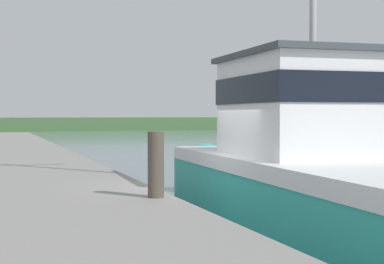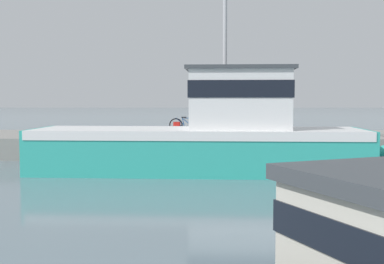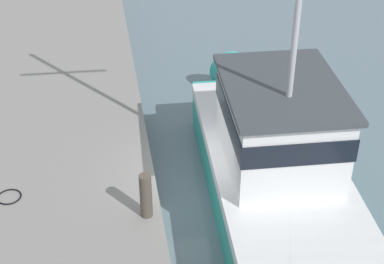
{
  "view_description": "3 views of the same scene",
  "coord_description": "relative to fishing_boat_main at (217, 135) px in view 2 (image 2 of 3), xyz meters",
  "views": [
    {
      "loc": [
        -4.23,
        -11.28,
        2.4
      ],
      "look_at": [
        -1.01,
        -1.97,
        2.11
      ],
      "focal_mm": 55.0,
      "sensor_mm": 36.0,
      "label": 1
    },
    {
      "loc": [
        18.71,
        -1.83,
        2.51
      ],
      "look_at": [
        0.37,
        -2.14,
        1.32
      ],
      "focal_mm": 45.0,
      "sensor_mm": 36.0,
      "label": 2
    },
    {
      "loc": [
        -2.13,
        -11.88,
        10.22
      ],
      "look_at": [
        0.11,
        1.55,
        1.27
      ],
      "focal_mm": 55.0,
      "sensor_mm": 36.0,
      "label": 3
    }
  ],
  "objects": [
    {
      "name": "water_bottle_on_curb",
      "position": [
        -6.91,
        -0.39,
        -0.27
      ],
      "size": [
        0.06,
        0.06,
        0.22
      ],
      "primitive_type": "cylinder",
      "color": "green",
      "rests_on": "dock_pier"
    },
    {
      "name": "bicycle_touring",
      "position": [
        -7.7,
        -1.47,
        -0.04
      ],
      "size": [
        0.51,
        1.71,
        0.76
      ],
      "rotation": [
        0.0,
        0.0,
        -0.08
      ],
      "color": "black",
      "rests_on": "dock_pier"
    },
    {
      "name": "mooring_post",
      "position": [
        -3.33,
        -0.07,
        0.2
      ],
      "size": [
        0.29,
        0.29,
        1.17
      ],
      "primitive_type": "cylinder",
      "color": "#51473D",
      "rests_on": "dock_pier"
    },
    {
      "name": "ground_plane",
      "position": [
        -1.87,
        1.24,
        -1.32
      ],
      "size": [
        320.0,
        320.0,
        0.0
      ],
      "primitive_type": "plane",
      "color": "slate"
    },
    {
      "name": "fishing_boat_main",
      "position": [
        0.0,
        0.0,
        0.0
      ],
      "size": [
        3.71,
        13.71,
        10.7
      ],
      "rotation": [
        0.0,
        0.0,
        -0.04
      ],
      "color": "teal",
      "rests_on": "ground_plane"
    },
    {
      "name": "dock_pier",
      "position": [
        -6.09,
        1.24,
        -0.85
      ],
      "size": [
        6.23,
        80.0,
        0.94
      ],
      "primitive_type": "cube",
      "color": "gray",
      "rests_on": "ground_plane"
    },
    {
      "name": "hose_coil",
      "position": [
        -6.61,
        1.14,
        -0.37
      ],
      "size": [
        0.6,
        0.6,
        0.04
      ],
      "primitive_type": "torus",
      "color": "black",
      "rests_on": "dock_pier"
    },
    {
      "name": "water_bottle_by_bike",
      "position": [
        -8.62,
        -2.17,
        -0.29
      ],
      "size": [
        0.06,
        0.06,
        0.2
      ],
      "primitive_type": "cylinder",
      "color": "silver",
      "rests_on": "dock_pier"
    }
  ]
}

